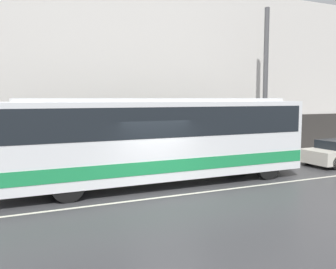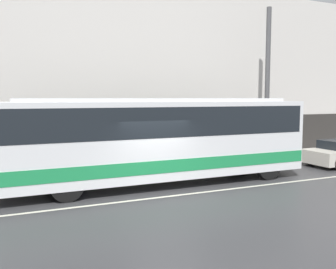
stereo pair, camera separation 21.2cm
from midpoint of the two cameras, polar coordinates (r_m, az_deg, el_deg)
ground_plane at (r=12.57m, az=-1.16°, el=-9.52°), size 60.00×60.00×0.00m
sidewalk at (r=17.29m, az=-8.16°, el=-5.14°), size 60.00×2.34×0.15m
building_facade at (r=18.29m, az=-9.57°, el=8.98°), size 60.00×0.35×9.09m
lane_stripe at (r=12.56m, az=-1.16°, el=-9.50°), size 54.00×0.14×0.01m
transit_bus at (r=14.10m, az=-1.97°, el=-0.26°), size 11.94×2.49×3.26m
utility_pole_near at (r=20.32m, az=14.32°, el=7.53°), size 0.25×0.25×7.75m
pedestrian_waiting at (r=16.18m, az=-13.46°, el=-2.77°), size 0.36×0.36×1.74m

